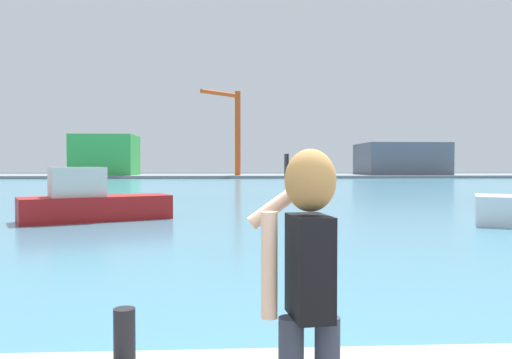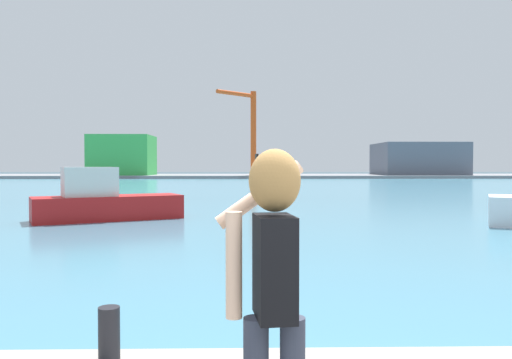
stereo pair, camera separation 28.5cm
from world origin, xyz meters
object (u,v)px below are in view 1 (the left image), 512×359
at_px(person_photographer, 307,273).
at_px(harbor_bollard, 124,335).
at_px(warehouse_left, 106,155).
at_px(warehouse_right, 400,159).
at_px(boat_moored, 92,202).
at_px(port_crane, 234,125).

height_order(person_photographer, harbor_bollard, person_photographer).
distance_m(harbor_bollard, warehouse_left, 89.90).
height_order(warehouse_left, warehouse_right, warehouse_left).
xyz_separation_m(harbor_bollard, boat_moored, (-4.77, 16.87, -0.10)).
bearing_deg(boat_moored, warehouse_right, 36.26).
xyz_separation_m(warehouse_left, warehouse_right, (54.80, 3.25, -0.61)).
distance_m(harbor_bollard, port_crane, 84.20).
distance_m(person_photographer, warehouse_left, 91.67).
relative_size(person_photographer, warehouse_left, 0.16).
relative_size(person_photographer, boat_moored, 0.28).
height_order(boat_moored, warehouse_right, warehouse_right).
bearing_deg(port_crane, warehouse_right, 12.06).
xyz_separation_m(boat_moored, warehouse_right, (38.46, 73.71, 2.67)).
xyz_separation_m(person_photographer, port_crane, (0.51, 85.30, 7.54)).
bearing_deg(port_crane, person_photographer, -90.35).
bearing_deg(harbor_bollard, warehouse_right, 69.60).
height_order(boat_moored, warehouse_left, warehouse_left).
bearing_deg(boat_moored, port_crane, 58.19).
distance_m(warehouse_left, port_crane, 23.78).
xyz_separation_m(warehouse_left, port_crane, (22.93, -3.56, 5.20)).
bearing_deg(person_photographer, port_crane, -6.96).
relative_size(harbor_bollard, port_crane, 0.03).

